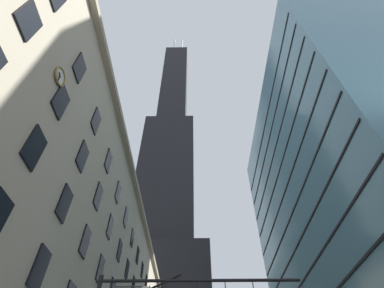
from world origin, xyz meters
TOP-DOWN VIEW (x-y plane):
  - dark_skyscraper at (-12.57, 74.50)m, footprint 27.47×27.47m
  - glass_office_midrise at (19.31, 27.89)m, footprint 16.73×41.98m

SIDE VIEW (x-z plane):
  - glass_office_midrise at x=19.31m, z-range 0.00..50.93m
  - dark_skyscraper at x=-12.57m, z-range -39.23..149.35m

